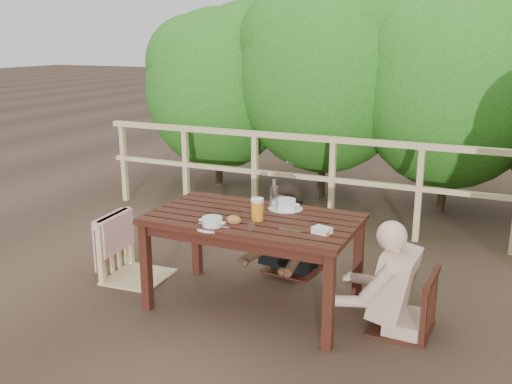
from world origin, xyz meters
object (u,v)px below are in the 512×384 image
at_px(bread_roll, 234,220).
at_px(bottle, 274,197).
at_px(chair_right, 405,274).
at_px(tumbler, 251,228).
at_px(soup_near, 212,222).
at_px(soup_far, 286,205).
at_px(woman, 296,202).
at_px(diner_right, 412,244).
at_px(butter_tub, 322,231).
at_px(chair_left, 135,221).
at_px(table, 253,263).
at_px(chair_far, 295,221).
at_px(beer_glass, 257,210).

height_order(bread_roll, bottle, bottle).
bearing_deg(chair_right, tumbler, -64.77).
xyz_separation_m(soup_near, soup_far, (0.31, 0.60, 0.00)).
height_order(soup_near, tumbler, soup_near).
height_order(woman, soup_near, woman).
distance_m(chair_right, diner_right, 0.23).
bearing_deg(soup_far, butter_tub, -44.72).
height_order(chair_left, tumbler, chair_left).
distance_m(soup_far, butter_tub, 0.61).
height_order(chair_left, soup_near, chair_left).
bearing_deg(tumbler, table, 112.06).
bearing_deg(bread_roll, chair_far, 84.45).
xyz_separation_m(woman, bread_roll, (-0.10, -1.01, 0.12)).
xyz_separation_m(chair_left, woman, (1.16, 0.75, 0.11)).
distance_m(chair_right, soup_far, 1.04).
relative_size(soup_near, tumbler, 3.43).
relative_size(chair_left, woman, 0.82).
bearing_deg(diner_right, butter_tub, 116.55).
relative_size(woman, soup_far, 4.69).
distance_m(table, tumbler, 0.52).
xyz_separation_m(soup_far, bread_roll, (-0.21, -0.48, -0.01)).
xyz_separation_m(chair_far, beer_glass, (0.03, -0.87, 0.34)).
relative_size(woman, beer_glass, 7.01).
bearing_deg(tumbler, beer_glass, 104.29).
xyz_separation_m(chair_left, tumbler, (1.25, -0.38, 0.23)).
relative_size(woman, butter_tub, 9.76).
bearing_deg(chair_left, table, -97.77).
height_order(bottle, tumbler, bottle).
bearing_deg(tumbler, chair_right, 22.63).
xyz_separation_m(table, chair_left, (-1.12, 0.07, 0.16)).
bearing_deg(soup_near, bottle, 62.21).
xyz_separation_m(chair_left, bottle, (1.22, 0.10, 0.33)).
bearing_deg(beer_glass, chair_left, 173.19).
relative_size(chair_far, bottle, 3.47).
relative_size(diner_right, beer_glass, 7.31).
xyz_separation_m(beer_glass, butter_tub, (0.52, -0.08, -0.06)).
height_order(soup_far, butter_tub, soup_far).
bearing_deg(chair_far, butter_tub, -53.01).
bearing_deg(table, chair_right, 5.10).
height_order(bottle, butter_tub, bottle).
bearing_deg(soup_near, chair_far, 79.90).
xyz_separation_m(soup_far, beer_glass, (-0.08, -0.35, 0.04)).
xyz_separation_m(table, soup_near, (-0.17, -0.32, 0.40)).
xyz_separation_m(diner_right, bottle, (-1.05, 0.07, 0.19)).
relative_size(chair_left, soup_near, 4.29).
height_order(diner_right, bottle, diner_right).
bearing_deg(diner_right, beer_glass, 101.66).
bearing_deg(soup_far, chair_right, -10.57).
bearing_deg(tumbler, diner_right, 22.03).
distance_m(woman, soup_near, 1.17).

